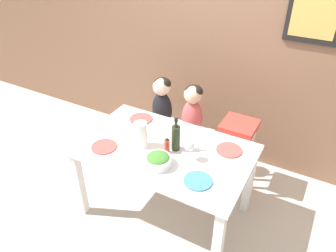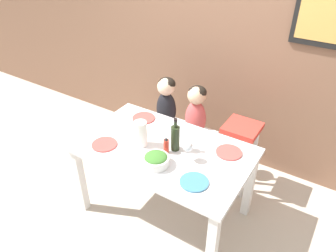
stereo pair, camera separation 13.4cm
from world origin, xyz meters
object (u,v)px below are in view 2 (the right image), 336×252
at_px(chair_far_left, 166,131).
at_px(dinner_plate_back_right, 229,152).
at_px(paper_towel_roll, 141,134).
at_px(chair_far_center, 194,141).
at_px(salad_bowl_large, 156,160).
at_px(dinner_plate_front_left, 104,144).
at_px(dinner_plate_back_left, 144,118).
at_px(wine_glass_near, 188,147).
at_px(person_child_left, 166,100).
at_px(person_child_center, 196,109).
at_px(dinner_plate_front_right, 194,182).
at_px(wine_bottle, 175,137).
at_px(chair_right_highchair, 240,141).

distance_m(chair_far_left, dinner_plate_back_right, 1.05).
bearing_deg(paper_towel_roll, chair_far_center, 79.97).
distance_m(salad_bowl_large, dinner_plate_back_right, 0.60).
distance_m(salad_bowl_large, dinner_plate_front_left, 0.51).
height_order(paper_towel_roll, dinner_plate_back_right, paper_towel_roll).
distance_m(dinner_plate_back_left, dinner_plate_back_right, 0.89).
xyz_separation_m(chair_far_left, wine_glass_near, (0.64, -0.69, 0.49)).
distance_m(paper_towel_roll, wine_glass_near, 0.42).
distance_m(person_child_left, person_child_center, 0.34).
height_order(chair_far_left, person_child_center, person_child_center).
height_order(dinner_plate_back_right, dinner_plate_front_right, same).
height_order(wine_bottle, dinner_plate_back_left, wine_bottle).
bearing_deg(salad_bowl_large, dinner_plate_front_left, -177.57).
distance_m(paper_towel_roll, salad_bowl_large, 0.29).
bearing_deg(dinner_plate_back_right, dinner_plate_front_left, -153.76).
height_order(chair_far_center, dinner_plate_front_right, dinner_plate_front_right).
distance_m(chair_far_center, salad_bowl_large, 0.97).
relative_size(person_child_center, salad_bowl_large, 2.63).
xyz_separation_m(chair_far_left, paper_towel_roll, (0.21, -0.72, 0.47)).
relative_size(wine_bottle, dinner_plate_front_right, 1.39).
height_order(chair_far_center, salad_bowl_large, salad_bowl_large).
relative_size(wine_glass_near, salad_bowl_large, 0.83).
distance_m(chair_right_highchair, person_child_center, 0.52).
bearing_deg(dinner_plate_front_left, person_child_center, 66.63).
xyz_separation_m(dinner_plate_back_right, dinner_plate_front_right, (-0.07, -0.45, 0.00)).
distance_m(wine_bottle, dinner_plate_back_left, 0.56).
relative_size(chair_far_center, dinner_plate_front_left, 2.13).
height_order(person_child_left, dinner_plate_back_right, person_child_left).
bearing_deg(dinner_plate_back_left, dinner_plate_front_left, -93.84).
bearing_deg(dinner_plate_front_right, dinner_plate_back_left, 148.03).
height_order(dinner_plate_front_left, dinner_plate_back_left, same).
relative_size(chair_far_center, dinner_plate_back_left, 2.13).
bearing_deg(person_child_left, wine_glass_near, -47.52).
height_order(dinner_plate_front_left, dinner_plate_front_right, same).
xyz_separation_m(chair_right_highchair, dinner_plate_front_left, (-0.87, -0.89, 0.18)).
bearing_deg(paper_towel_roll, salad_bowl_large, -30.61).
relative_size(wine_glass_near, dinner_plate_back_right, 0.82).
height_order(chair_right_highchair, wine_bottle, wine_bottle).
relative_size(person_child_center, wine_bottle, 1.85).
height_order(chair_far_left, person_child_left, person_child_left).
height_order(wine_bottle, dinner_plate_back_right, wine_bottle).
relative_size(wine_bottle, dinner_plate_back_left, 1.39).
distance_m(wine_bottle, paper_towel_roll, 0.29).
height_order(wine_glass_near, dinner_plate_front_left, wine_glass_near).
bearing_deg(dinner_plate_front_right, chair_right_highchair, 88.83).
xyz_separation_m(chair_far_center, person_child_center, (0.00, 0.00, 0.38)).
height_order(wine_bottle, paper_towel_roll, wine_bottle).
bearing_deg(salad_bowl_large, dinner_plate_back_left, 133.91).
relative_size(chair_right_highchair, paper_towel_roll, 3.27).
distance_m(dinner_plate_front_left, dinner_plate_back_left, 0.51).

